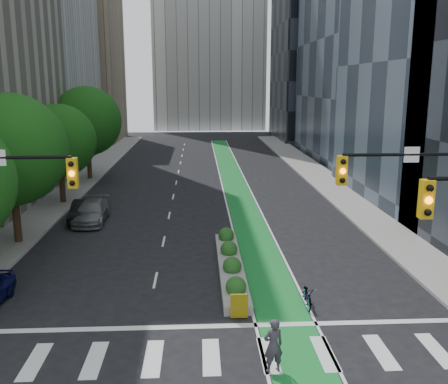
{
  "coord_description": "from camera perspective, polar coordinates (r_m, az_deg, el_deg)",
  "views": [
    {
      "loc": [
        -0.37,
        -16.65,
        9.28
      ],
      "look_at": [
        1.12,
        11.96,
        3.0
      ],
      "focal_mm": 40.0,
      "sensor_mm": 36.0,
      "label": 1
    }
  ],
  "objects": [
    {
      "name": "sidewalk_left",
      "position": [
        44.16,
        -17.91,
        -0.27
      ],
      "size": [
        3.6,
        90.0,
        0.15
      ],
      "primitive_type": "cube",
      "color": "gray",
      "rests_on": "ground"
    },
    {
      "name": "bicycle",
      "position": [
        21.91,
        9.51,
        -11.54
      ],
      "size": [
        0.73,
        1.81,
        0.93
      ],
      "primitive_type": "imported",
      "rotation": [
        0.0,
        0.0,
        -0.06
      ],
      "color": "gray",
      "rests_on": "ground"
    },
    {
      "name": "ground",
      "position": [
        19.07,
        -1.56,
        -16.77
      ],
      "size": [
        160.0,
        160.0,
        0.0
      ],
      "primitive_type": "plane",
      "color": "black",
      "rests_on": "ground"
    },
    {
      "name": "signal_right",
      "position": [
        19.87,
        24.19,
        -1.76
      ],
      "size": [
        5.82,
        0.51,
        7.2
      ],
      "color": "black",
      "rests_on": "ground"
    },
    {
      "name": "tree_mid",
      "position": [
        30.79,
        -23.23,
        4.44
      ],
      "size": [
        6.4,
        6.4,
        8.78
      ],
      "color": "black",
      "rests_on": "ground"
    },
    {
      "name": "parked_car_left_mid",
      "position": [
        35.35,
        -15.75,
        -2.15
      ],
      "size": [
        1.67,
        4.33,
        1.41
      ],
      "primitive_type": "imported",
      "rotation": [
        0.0,
        0.0,
        0.04
      ],
      "color": "black",
      "rests_on": "ground"
    },
    {
      "name": "building_tan_far",
      "position": [
        85.03,
        -16.86,
        14.36
      ],
      "size": [
        14.0,
        16.0,
        26.0
      ],
      "primitive_type": "cube",
      "color": "tan",
      "rests_on": "ground"
    },
    {
      "name": "bike_lane_paint",
      "position": [
        47.68,
        1.13,
        1.15
      ],
      "size": [
        2.2,
        70.0,
        0.01
      ],
      "primitive_type": "cube",
      "color": "#167B2D",
      "rests_on": "ground"
    },
    {
      "name": "building_dark_end",
      "position": [
        87.2,
        10.93,
        15.26
      ],
      "size": [
        14.0,
        18.0,
        28.0
      ],
      "primitive_type": "cube",
      "color": "black",
      "rests_on": "ground"
    },
    {
      "name": "cyclist",
      "position": [
        17.03,
        5.65,
        -17.06
      ],
      "size": [
        0.77,
        0.61,
        1.87
      ],
      "primitive_type": "imported",
      "rotation": [
        0.0,
        0.0,
        3.41
      ],
      "color": "#3B343E",
      "rests_on": "ground"
    },
    {
      "name": "parked_car_left_far",
      "position": [
        35.05,
        -14.88,
        -2.2
      ],
      "size": [
        2.13,
        5.0,
        1.44
      ],
      "primitive_type": "imported",
      "rotation": [
        0.0,
        0.0,
        0.02
      ],
      "color": "slate",
      "rests_on": "ground"
    },
    {
      "name": "median_planter",
      "position": [
        25.36,
        0.77,
        -8.2
      ],
      "size": [
        1.2,
        10.26,
        1.1
      ],
      "color": "gray",
      "rests_on": "ground"
    },
    {
      "name": "tree_midfar",
      "position": [
        40.32,
        -18.33,
        5.57
      ],
      "size": [
        5.6,
        5.6,
        7.76
      ],
      "color": "black",
      "rests_on": "ground"
    },
    {
      "name": "tree_far",
      "position": [
        49.93,
        -15.41,
        7.81
      ],
      "size": [
        6.6,
        6.6,
        9.0
      ],
      "color": "black",
      "rests_on": "ground"
    },
    {
      "name": "sidewalk_right",
      "position": [
        44.36,
        13.02,
        0.07
      ],
      "size": [
        3.6,
        90.0,
        0.15
      ],
      "primitive_type": "cube",
      "color": "gray",
      "rests_on": "ground"
    }
  ]
}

